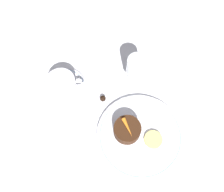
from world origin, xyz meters
TOP-DOWN VIEW (x-y plane):
  - ground_plane at (0.00, 0.00)m, footprint 3.00×3.00m
  - dinner_plate at (0.01, -0.05)m, footprint 0.27×0.27m
  - saucer at (-0.24, 0.12)m, footprint 0.15×0.15m
  - coffee_cup at (-0.24, 0.12)m, footprint 0.12×0.09m
  - spoon at (-0.20, 0.11)m, footprint 0.03×0.12m
  - wine_glass at (-0.00, 0.15)m, footprint 0.06×0.06m
  - fork at (-0.16, -0.04)m, footprint 0.05×0.17m
  - dessert_cake at (-0.03, -0.04)m, footprint 0.08×0.08m
  - carrot_garnish at (-0.03, -0.04)m, footprint 0.04×0.06m
  - pineapple_slice at (0.04, -0.07)m, footprint 0.06×0.06m
  - chocolate_truffle at (-0.11, 0.07)m, footprint 0.02×0.02m

SIDE VIEW (x-z plane):
  - ground_plane at x=0.00m, z-range 0.00..0.00m
  - fork at x=-0.16m, z-range 0.00..0.00m
  - saucer at x=-0.24m, z-range 0.00..0.01m
  - dinner_plate at x=0.01m, z-range 0.00..0.02m
  - chocolate_truffle at x=-0.11m, z-range 0.00..0.02m
  - spoon at x=-0.20m, z-range 0.01..0.01m
  - pineapple_slice at x=0.04m, z-range 0.01..0.02m
  - dessert_cake at x=-0.03m, z-range 0.01..0.06m
  - coffee_cup at x=-0.24m, z-range 0.01..0.06m
  - carrot_garnish at x=-0.03m, z-range 0.06..0.07m
  - wine_glass at x=0.00m, z-range 0.02..0.14m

